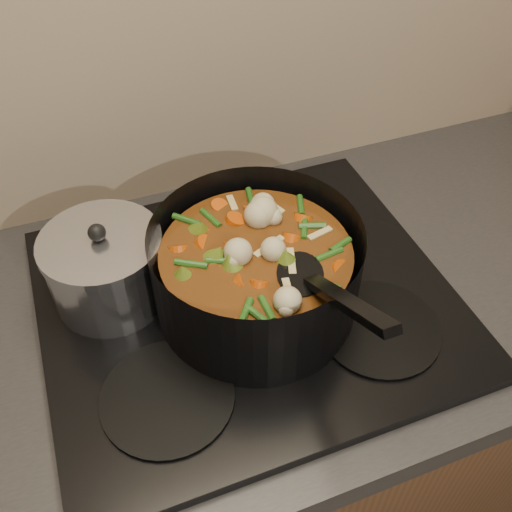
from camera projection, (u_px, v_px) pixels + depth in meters
name	position (u px, v px, depth m)	size (l,w,h in m)	color
counter	(249.00, 440.00, 1.22)	(2.64, 0.64, 0.91)	brown
stovetop	(247.00, 300.00, 0.89)	(0.62, 0.54, 0.03)	black
stockpot	(256.00, 273.00, 0.82)	(0.35, 0.43, 0.22)	black
saucepan	(106.00, 268.00, 0.84)	(0.18, 0.18, 0.15)	silver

